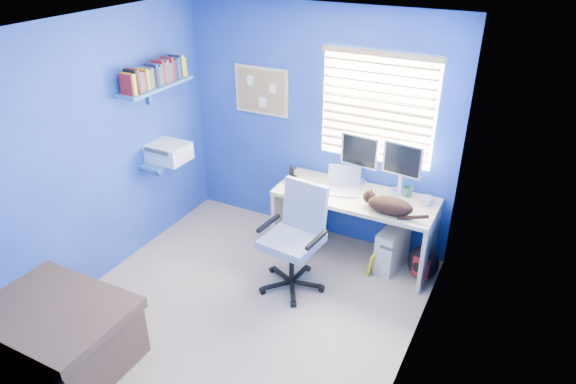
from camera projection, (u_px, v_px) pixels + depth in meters
The scene contains 23 objects.
floor at pixel (241, 309), 4.73m from camera, with size 3.00×3.20×0.00m, color tan.
ceiling at pixel (226, 29), 3.56m from camera, with size 3.00×3.20×0.00m, color white.
wall_back at pixel (316, 126), 5.40m from camera, with size 3.00×0.01×2.50m, color #2035A0.
wall_front at pixel (82, 305), 2.89m from camera, with size 3.00×0.01×2.50m, color #2035A0.
wall_left at pixel (98, 155), 4.75m from camera, with size 0.01×3.20×2.50m, color #2035A0.
wall_right at pixel (419, 234), 3.54m from camera, with size 0.01×3.20×2.50m, color #2035A0.
desk at pixel (354, 227), 5.30m from camera, with size 1.61×0.65×0.74m, color beige.
laptop at pixel (343, 182), 5.14m from camera, with size 0.33×0.26×0.22m, color silver.
monitor_left at pixel (360, 159), 5.24m from camera, with size 0.40×0.12×0.54m, color silver.
monitor_right at pixel (402, 168), 5.05m from camera, with size 0.40×0.12×0.54m, color silver.
phone at pixel (292, 173), 5.38m from camera, with size 0.09×0.11×0.17m, color black.
mug at pixel (408, 192), 5.08m from camera, with size 0.10×0.09×0.10m, color #2D664B.
cd_spindle at pixel (426, 200), 4.96m from camera, with size 0.13×0.13×0.07m, color silver.
cat at pixel (390, 205), 4.78m from camera, with size 0.43×0.23×0.15m, color black.
tower_pc at pixel (392, 248), 5.21m from camera, with size 0.19×0.44×0.45m, color beige.
drawer_boxes at pixel (304, 228), 5.59m from camera, with size 0.35×0.28×0.41m, color tan.
yellow_book at pixel (372, 263), 5.16m from camera, with size 0.03×0.17×0.24m, color yellow.
backpack at pixel (423, 263), 5.06m from camera, with size 0.31×0.23×0.36m, color black.
bed_corner at pixel (58, 334), 4.07m from camera, with size 1.12×0.80×0.54m, color #50392E.
office_chair at pixel (295, 251), 4.88m from camera, with size 0.66×0.66×1.03m.
window_blinds at pixel (377, 109), 4.98m from camera, with size 1.15×0.05×1.10m.
corkboard at pixel (261, 91), 5.51m from camera, with size 0.64×0.02×0.52m.
wall_shelves at pixel (161, 114), 5.20m from camera, with size 0.42×0.90×1.05m.
Camera 1 is at (2.06, -3.08, 3.17)m, focal length 32.00 mm.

